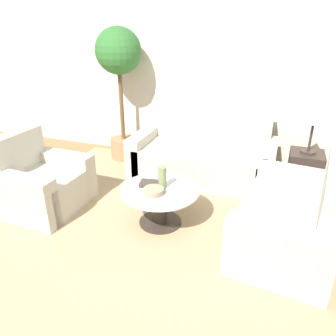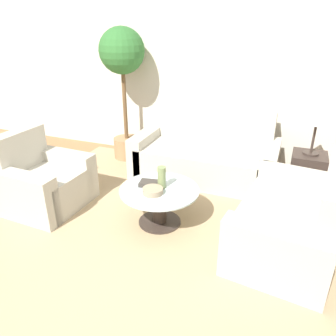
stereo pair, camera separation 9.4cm
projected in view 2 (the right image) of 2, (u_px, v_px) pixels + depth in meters
ground_plane at (120, 261)px, 3.01m from camera, size 14.00×14.00×0.00m
wall_back at (204, 74)px, 4.71m from camera, size 10.00×0.06×2.60m
rug at (160, 222)px, 3.58m from camera, size 3.75×3.52×0.01m
sofa_main at (205, 156)px, 4.56m from camera, size 1.92×0.90×0.92m
armchair at (42, 183)px, 3.83m from camera, size 0.86×0.92×0.88m
loveseat at (296, 223)px, 3.07m from camera, size 1.02×1.51×0.90m
coffee_table at (159, 201)px, 3.47m from camera, size 0.84×0.84×0.41m
side_table at (306, 175)px, 4.06m from camera, size 0.40×0.40×0.54m
table_lamp at (318, 115)px, 3.74m from camera, size 0.30×0.30×0.63m
potted_plant at (123, 69)px, 4.71m from camera, size 0.65×0.65×1.95m
vase at (162, 177)px, 3.40m from camera, size 0.09×0.09×0.24m
bowl at (153, 191)px, 3.32m from camera, size 0.21×0.21×0.06m
book_stack at (150, 183)px, 3.48m from camera, size 0.23×0.18×0.04m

